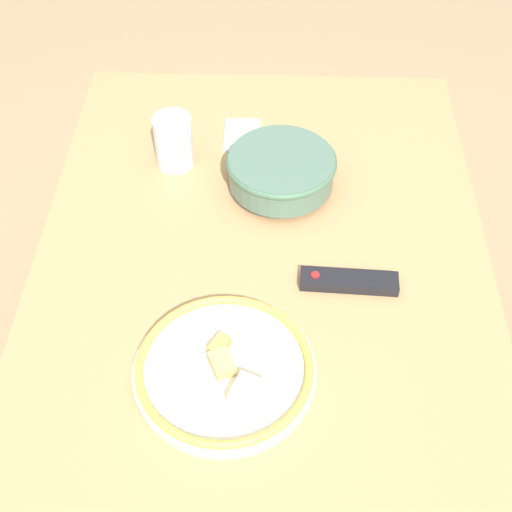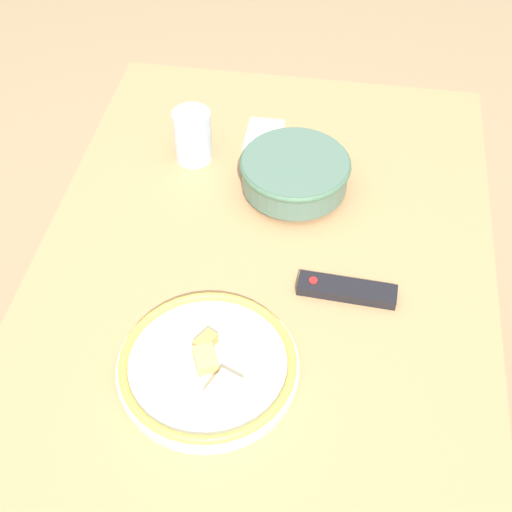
% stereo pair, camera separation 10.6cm
% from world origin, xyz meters
% --- Properties ---
extents(ground_plane, '(8.00, 8.00, 0.00)m').
position_xyz_m(ground_plane, '(0.00, 0.00, 0.00)').
color(ground_plane, '#9E8460').
extents(dining_table, '(1.40, 0.86, 0.72)m').
position_xyz_m(dining_table, '(0.00, 0.00, 0.64)').
color(dining_table, tan).
rests_on(dining_table, ground_plane).
extents(noodle_bowl, '(0.22, 0.22, 0.08)m').
position_xyz_m(noodle_bowl, '(-0.30, 0.03, 0.77)').
color(noodle_bowl, '#4C6B5B').
rests_on(noodle_bowl, dining_table).
extents(food_plate, '(0.30, 0.30, 0.05)m').
position_xyz_m(food_plate, '(0.16, -0.05, 0.74)').
color(food_plate, beige).
rests_on(food_plate, dining_table).
extents(tv_remote, '(0.05, 0.18, 0.02)m').
position_xyz_m(tv_remote, '(-0.04, 0.16, 0.73)').
color(tv_remote, black).
rests_on(tv_remote, dining_table).
extents(drinking_glass, '(0.08, 0.08, 0.11)m').
position_xyz_m(drinking_glass, '(-0.37, -0.19, 0.78)').
color(drinking_glass, silver).
rests_on(drinking_glass, dining_table).
extents(folded_napkin, '(0.11, 0.08, 0.01)m').
position_xyz_m(folded_napkin, '(-0.46, -0.05, 0.72)').
color(folded_napkin, white).
rests_on(folded_napkin, dining_table).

